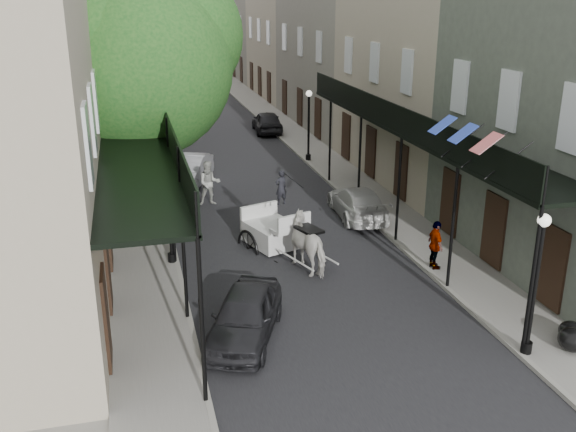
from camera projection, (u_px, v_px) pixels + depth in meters
ground at (346, 338)px, 17.11m from camera, size 140.00×140.00×0.00m
road at (227, 158)px, 35.39m from camera, size 8.00×90.00×0.01m
sidewalk_left at (134, 162)px, 34.21m from camera, size 2.20×90.00×0.12m
sidewalk_right at (314, 151)px, 36.53m from camera, size 2.20×90.00×0.12m
building_row_left at (66, 48)px, 40.78m from camera, size 5.00×80.00×10.50m
building_row_right at (324, 43)px, 44.76m from camera, size 5.00×80.00×10.50m
gallery_left at (142, 142)px, 21.03m from camera, size 2.20×18.05×4.88m
gallery_right at (411, 127)px, 23.25m from camera, size 2.20×18.05×4.88m
tree_near at (150, 56)px, 23.27m from camera, size 7.31×6.80×9.63m
tree_far at (138, 44)px, 36.27m from camera, size 6.45×6.00×8.61m
lamppost_right_near at (535, 283)px, 15.55m from camera, size 0.32×0.32×3.71m
lamppost_left at (169, 207)px, 20.96m from camera, size 0.32×0.32×3.71m
lamppost_right_far at (309, 124)px, 33.83m from camera, size 0.32×0.32×3.71m
horse at (311, 243)px, 21.05m from camera, size 1.61×2.33×1.80m
carriage at (266, 212)px, 23.17m from camera, size 2.41×2.99×3.00m
pedestrian_walking at (209, 183)px, 27.36m from camera, size 0.95×0.74×1.93m
pedestrian_sidewalk_left at (157, 188)px, 26.73m from camera, size 1.26×1.15×1.69m
pedestrian_sidewalk_right at (435, 245)px, 20.82m from camera, size 0.45×0.98×1.63m
car_left_near at (245, 315)px, 16.90m from camera, size 2.96×4.19×1.32m
car_left_mid at (188, 171)px, 30.11m from camera, size 2.93×4.56×1.42m
car_left_far at (157, 113)px, 43.98m from camera, size 4.35×5.91×1.49m
car_right_near at (358, 203)px, 25.96m from camera, size 2.06×4.41×1.25m
car_right_far at (267, 122)px, 41.43m from camera, size 1.95×4.20×1.39m
trash_bags at (572, 336)px, 16.38m from camera, size 0.99×1.14×0.62m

